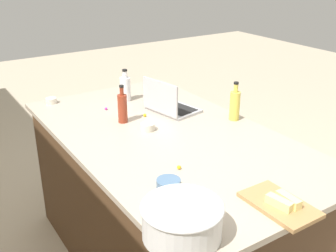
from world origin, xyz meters
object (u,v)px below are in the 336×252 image
(laptop, at_px, (169,105))
(butter_stick_right, at_px, (279,203))
(bottle_vinegar, at_px, (125,88))
(ramekin_small, at_px, (169,185))
(kitchen_timer, at_px, (149,84))
(cutting_board, at_px, (279,205))
(butter_stick_left, at_px, (288,200))
(bottle_oil, at_px, (235,105))
(mixing_bowl_large, at_px, (182,220))
(ramekin_wide, at_px, (148,127))
(bottle_soy, at_px, (122,108))
(ramekin_medium, at_px, (51,101))

(laptop, distance_m, butter_stick_right, 1.15)
(bottle_vinegar, height_order, ramekin_small, bottle_vinegar)
(bottle_vinegar, relative_size, ramekin_small, 2.09)
(bottle_vinegar, distance_m, kitchen_timer, 0.30)
(cutting_board, distance_m, butter_stick_left, 0.04)
(ramekin_small, xyz_separation_m, kitchen_timer, (1.25, -0.65, 0.01))
(bottle_oil, relative_size, butter_stick_left, 2.14)
(mixing_bowl_large, bearing_deg, cutting_board, -98.50)
(mixing_bowl_large, xyz_separation_m, kitchen_timer, (1.52, -0.77, -0.03))
(ramekin_small, relative_size, ramekin_wide, 1.28)
(bottle_oil, xyz_separation_m, cutting_board, (-0.79, 0.46, -0.09))
(bottle_soy, bearing_deg, ramekin_wide, -161.62)
(laptop, bearing_deg, bottle_vinegar, 20.18)
(ramekin_small, bearing_deg, butter_stick_left, -138.07)
(bottle_vinegar, relative_size, ramekin_wide, 2.69)
(bottle_soy, distance_m, butter_stick_right, 1.14)
(butter_stick_left, distance_m, ramekin_small, 0.49)
(bottle_oil, relative_size, kitchen_timer, 3.05)
(ramekin_medium, height_order, ramekin_wide, ramekin_wide)
(kitchen_timer, bearing_deg, bottle_soy, 135.41)
(cutting_board, bearing_deg, bottle_soy, 5.91)
(bottle_soy, distance_m, cutting_board, 1.13)
(laptop, xyz_separation_m, ramekin_small, (-0.77, 0.51, -0.02))
(bottle_soy, relative_size, ramekin_medium, 3.16)
(laptop, bearing_deg, mixing_bowl_large, 148.93)
(mixing_bowl_large, relative_size, bottle_soy, 1.29)
(bottle_vinegar, distance_m, cutting_board, 1.46)
(butter_stick_left, distance_m, butter_stick_right, 0.05)
(bottle_vinegar, xyz_separation_m, cutting_board, (-1.45, 0.08, -0.08))
(butter_stick_left, bearing_deg, kitchen_timer, -11.24)
(mixing_bowl_large, bearing_deg, ramekin_small, -24.17)
(cutting_board, relative_size, butter_stick_right, 2.74)
(mixing_bowl_large, height_order, butter_stick_left, mixing_bowl_large)
(bottle_vinegar, relative_size, ramekin_medium, 3.01)
(laptop, distance_m, ramekin_small, 0.92)
(bottle_oil, xyz_separation_m, ramekin_small, (-0.45, 0.77, -0.07))
(butter_stick_left, bearing_deg, butter_stick_right, 83.24)
(cutting_board, relative_size, butter_stick_left, 2.74)
(kitchen_timer, bearing_deg, bottle_vinegar, 116.45)
(bottle_oil, relative_size, butter_stick_right, 2.14)
(laptop, xyz_separation_m, butter_stick_right, (-1.13, 0.23, -0.01))
(bottle_vinegar, xyz_separation_m, butter_stick_right, (-1.47, 0.10, -0.05))
(bottle_vinegar, relative_size, cutting_board, 0.72)
(ramekin_medium, height_order, kitchen_timer, kitchen_timer)
(bottle_soy, height_order, butter_stick_left, bottle_soy)
(bottle_soy, distance_m, butter_stick_left, 1.15)
(bottle_oil, distance_m, butter_stick_right, 0.95)
(butter_stick_right, height_order, kitchen_timer, kitchen_timer)
(ramekin_medium, distance_m, kitchen_timer, 0.71)
(butter_stick_right, bearing_deg, bottle_soy, 4.70)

